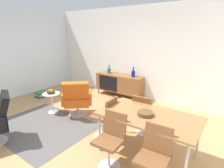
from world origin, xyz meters
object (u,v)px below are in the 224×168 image
at_px(vase_cobalt, 109,70).
at_px(dining_chair_front_left, 111,138).
at_px(sideboard, 119,83).
at_px(side_table_round, 52,101).
at_px(dining_table, 149,117).
at_px(vase_sculptural_dark, 133,74).
at_px(dining_chair_near_window, 106,116).
at_px(magazine_stack, 42,94).
at_px(fruit_bowl, 51,92).
at_px(wooden_bowl_on_table, 145,113).
at_px(dining_chair_front_right, 154,156).
at_px(lounge_chair_red, 77,98).
at_px(dining_chair_back_left, 144,113).

distance_m(vase_cobalt, dining_chair_front_left, 3.50).
distance_m(sideboard, side_table_round, 2.21).
xyz_separation_m(dining_table, side_table_round, (-2.76, 0.14, -0.38)).
distance_m(vase_cobalt, side_table_round, 2.16).
relative_size(vase_sculptural_dark, dining_chair_near_window, 0.36).
height_order(side_table_round, magazine_stack, side_table_round).
xyz_separation_m(dining_chair_front_left, fruit_bowl, (-2.41, 0.70, 0.09)).
distance_m(wooden_bowl_on_table, fruit_bowl, 2.74).
xyz_separation_m(vase_cobalt, side_table_round, (-0.32, -2.08, -0.49)).
xyz_separation_m(dining_chair_front_right, fruit_bowl, (-3.11, 0.70, 0.09)).
xyz_separation_m(sideboard, lounge_chair_red, (-0.05, -1.83, 0.03)).
distance_m(dining_chair_front_right, lounge_chair_red, 2.60).
distance_m(sideboard, lounge_chair_red, 1.83).
height_order(sideboard, wooden_bowl_on_table, wooden_bowl_on_table).
distance_m(dining_chair_front_left, dining_chair_near_window, 0.78).
bearing_deg(vase_sculptural_dark, side_table_round, -120.69).
bearing_deg(dining_chair_back_left, lounge_chair_red, -174.31).
bearing_deg(dining_table, vase_cobalt, 137.74).
relative_size(vase_cobalt, dining_chair_near_window, 0.32).
height_order(vase_sculptural_dark, lounge_chair_red, vase_sculptural_dark).
distance_m(vase_sculptural_dark, dining_chair_front_left, 3.04).
xyz_separation_m(vase_sculptural_dark, magazine_stack, (-2.53, -1.54, -0.74)).
height_order(vase_sculptural_dark, fruit_bowl, vase_sculptural_dark).
relative_size(wooden_bowl_on_table, side_table_round, 0.50).
relative_size(vase_sculptural_dark, lounge_chair_red, 0.33).
relative_size(dining_table, dining_chair_back_left, 1.87).
bearing_deg(dining_chair_front_left, wooden_bowl_on_table, 59.22).
distance_m(dining_chair_back_left, magazine_stack, 3.74).
bearing_deg(dining_chair_back_left, dining_table, -58.18).
relative_size(fruit_bowl, magazine_stack, 0.51).
height_order(wooden_bowl_on_table, dining_chair_front_left, dining_chair_front_left).
xyz_separation_m(vase_cobalt, dining_chair_near_window, (1.56, -2.22, -0.34)).
distance_m(sideboard, dining_chair_near_window, 2.49).
xyz_separation_m(vase_cobalt, dining_chair_back_left, (2.10, -1.66, -0.34)).
bearing_deg(vase_sculptural_dark, dining_chair_front_left, -67.10).
bearing_deg(side_table_round, vase_sculptural_dark, 59.31).
relative_size(dining_chair_front_left, dining_chair_back_left, 1.00).
xyz_separation_m(dining_chair_front_left, lounge_chair_red, (-1.73, 0.95, -0.00)).
height_order(dining_chair_front_right, magazine_stack, dining_chair_front_right).
xyz_separation_m(vase_sculptural_dark, dining_chair_back_left, (1.18, -1.66, -0.36)).
bearing_deg(lounge_chair_red, dining_chair_near_window, -17.78).
distance_m(vase_cobalt, lounge_chair_red, 1.90).
height_order(sideboard, vase_sculptural_dark, vase_sculptural_dark).
relative_size(dining_chair_front_left, dining_chair_front_right, 1.00).
distance_m(dining_chair_front_right, fruit_bowl, 3.19).
xyz_separation_m(dining_chair_near_window, lounge_chair_red, (-1.19, 0.38, -0.00)).
distance_m(vase_cobalt, dining_table, 3.31).
distance_m(vase_sculptural_dark, wooden_bowl_on_table, 2.70).
height_order(vase_cobalt, wooden_bowl_on_table, vase_cobalt).
distance_m(dining_table, dining_chair_near_window, 0.92).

